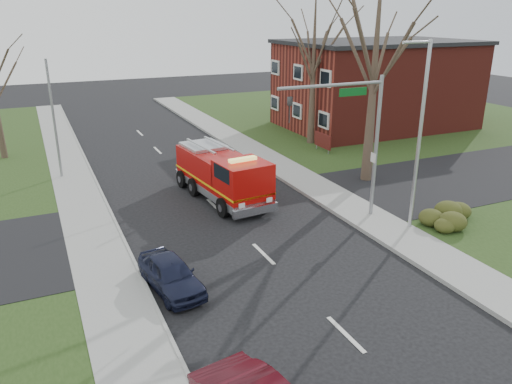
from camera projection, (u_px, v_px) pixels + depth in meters
name	position (u px, v px, depth m)	size (l,w,h in m)	color
ground	(264.00, 254.00, 20.63)	(120.00, 120.00, 0.00)	black
sidewalk_right	(385.00, 227.00, 23.01)	(2.40, 80.00, 0.15)	gray
sidewalk_left	(110.00, 284.00, 18.20)	(2.40, 80.00, 0.15)	gray
brick_building	(376.00, 84.00, 42.18)	(15.40, 10.40, 7.25)	maroon
health_center_sign	(323.00, 141.00, 35.11)	(0.12, 2.00, 1.40)	#501512
hedge_corner	(448.00, 215.00, 23.07)	(2.80, 2.00, 0.90)	#2E3714
bare_tree_near	(376.00, 52.00, 26.93)	(6.00, 6.00, 12.00)	#3E2F24
bare_tree_far	(314.00, 56.00, 35.54)	(5.25, 5.25, 10.50)	#3E2F24
traffic_signal_mast	(355.00, 124.00, 22.34)	(5.29, 0.18, 6.80)	gray
streetlight_pole	(419.00, 133.00, 21.43)	(1.48, 0.16, 8.40)	#B7BABF
utility_pole_far	(54.00, 121.00, 28.78)	(0.14, 0.14, 7.00)	gray
fire_engine	(223.00, 176.00, 26.34)	(3.29, 7.20, 2.81)	#AF0B08
parked_car_maroon	(171.00, 274.00, 17.83)	(1.44, 3.59, 1.22)	#161A31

